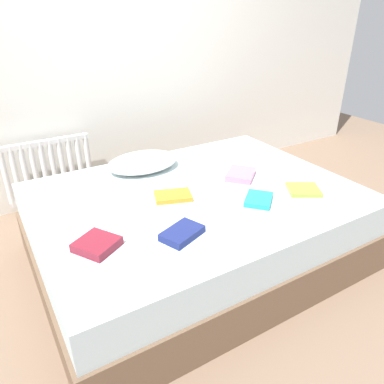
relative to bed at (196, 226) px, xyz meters
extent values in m
plane|color=#7F6651|center=(0.00, 0.00, -0.25)|extent=(8.00, 8.00, 0.00)
cube|color=silver|center=(0.00, 1.35, 1.15)|extent=(6.00, 0.10, 2.80)
cube|color=brown|center=(0.00, 0.00, -0.11)|extent=(2.00, 1.50, 0.28)
cube|color=silver|center=(0.00, 0.00, 0.14)|extent=(1.96, 1.46, 0.22)
cylinder|color=white|center=(-0.99, 1.20, 0.11)|extent=(0.04, 0.04, 0.50)
cylinder|color=white|center=(-0.92, 1.20, 0.11)|extent=(0.04, 0.04, 0.50)
cylinder|color=white|center=(-0.84, 1.20, 0.11)|extent=(0.04, 0.04, 0.50)
cylinder|color=white|center=(-0.77, 1.20, 0.11)|extent=(0.04, 0.04, 0.50)
cylinder|color=white|center=(-0.70, 1.20, 0.11)|extent=(0.04, 0.04, 0.50)
cylinder|color=white|center=(-0.63, 1.20, 0.11)|extent=(0.04, 0.04, 0.50)
cylinder|color=white|center=(-0.56, 1.20, 0.11)|extent=(0.04, 0.04, 0.50)
cylinder|color=white|center=(-0.49, 1.20, 0.11)|extent=(0.04, 0.04, 0.50)
cylinder|color=white|center=(-0.41, 1.20, 0.11)|extent=(0.04, 0.04, 0.50)
cylinder|color=white|center=(-0.34, 1.20, 0.11)|extent=(0.04, 0.04, 0.50)
cube|color=white|center=(-0.66, 1.20, 0.34)|extent=(0.69, 0.04, 0.04)
cube|color=white|center=(-0.66, 1.20, -0.12)|extent=(0.69, 0.04, 0.04)
ellipsoid|color=white|center=(-0.13, 0.51, 0.31)|extent=(0.51, 0.36, 0.11)
cube|color=navy|center=(-0.32, -0.38, 0.27)|extent=(0.25, 0.21, 0.04)
cube|color=#8CC638|center=(0.59, -0.34, 0.26)|extent=(0.26, 0.25, 0.02)
cube|color=orange|center=(-0.16, 0.01, 0.27)|extent=(0.26, 0.21, 0.03)
cube|color=white|center=(0.73, 0.03, 0.27)|extent=(0.25, 0.26, 0.03)
cube|color=pink|center=(0.38, 0.04, 0.27)|extent=(0.28, 0.27, 0.04)
cube|color=maroon|center=(-0.72, -0.26, 0.27)|extent=(0.25, 0.25, 0.04)
cube|color=teal|center=(0.26, -0.30, 0.27)|extent=(0.24, 0.24, 0.03)
camera|label=1|loc=(-1.08, -1.75, 1.30)|focal=34.32mm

